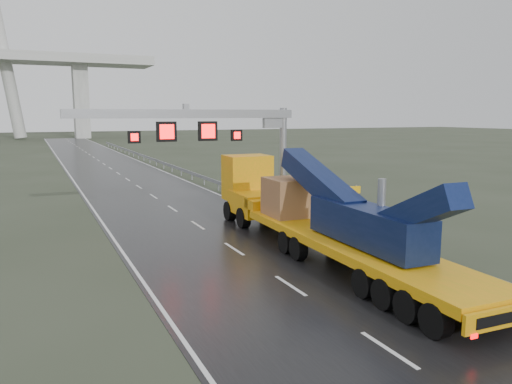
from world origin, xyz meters
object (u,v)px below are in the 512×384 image
exit_sign_pair (348,199)px  striped_barrier (300,207)px  heavy_haul_truck (303,209)px  sign_gantry (218,132)px

exit_sign_pair → striped_barrier: 5.19m
exit_sign_pair → striped_barrier: (-0.47, 5.00, -1.30)m
exit_sign_pair → heavy_haul_truck: bearing=-143.3°
exit_sign_pair → sign_gantry: bearing=140.9°
heavy_haul_truck → striped_barrier: 8.37m
heavy_haul_truck → striped_barrier: size_ratio=20.37×
heavy_haul_truck → striped_barrier: bearing=63.1°
exit_sign_pair → striped_barrier: bearing=104.8°
exit_sign_pair → striped_barrier: size_ratio=2.49×
sign_gantry → exit_sign_pair: 9.50m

